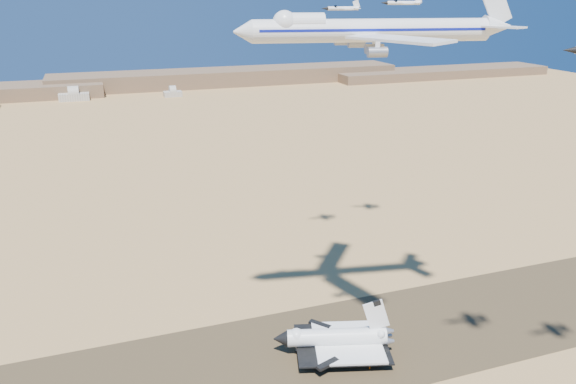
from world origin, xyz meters
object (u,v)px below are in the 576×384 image
object	(u,v)px
chase_jet_d	(342,8)
carrier_747	(364,30)
shuttle	(335,339)
crew_b	(362,359)
crew_c	(367,357)
chase_jet_e	(403,3)
crew_a	(370,367)

from	to	relation	value
chase_jet_d	carrier_747	bearing A→B (deg)	-104.29
shuttle	crew_b	bearing A→B (deg)	-35.29
crew_c	shuttle	bearing A→B (deg)	-20.96
shuttle	chase_jet_d	world-z (taller)	chase_jet_d
shuttle	chase_jet_d	size ratio (longest dim) A/B	2.64
carrier_747	chase_jet_e	distance (m)	73.73
carrier_747	chase_jet_d	xyz separation A→B (m)	(17.79, 52.47, 4.04)
shuttle	carrier_747	distance (m)	91.21
chase_jet_d	crew_c	bearing A→B (deg)	-99.90
shuttle	crew_c	distance (m)	10.94
carrier_747	chase_jet_d	world-z (taller)	carrier_747
crew_b	crew_a	bearing A→B (deg)	171.81
shuttle	crew_b	size ratio (longest dim) A/B	22.70
carrier_747	crew_c	bearing A→B (deg)	-54.42
crew_b	chase_jet_d	bearing A→B (deg)	-32.09
crew_c	chase_jet_d	distance (m)	116.11
chase_jet_e	crew_b	bearing A→B (deg)	-105.72
shuttle	crew_c	world-z (taller)	shuttle
shuttle	carrier_747	bearing A→B (deg)	9.69
carrier_747	crew_a	distance (m)	95.69
crew_a	crew_b	bearing A→B (deg)	7.56
shuttle	crew_b	world-z (taller)	shuttle
chase_jet_d	chase_jet_e	xyz separation A→B (m)	(27.07, 5.77, 1.59)
chase_jet_d	chase_jet_e	world-z (taller)	chase_jet_e
shuttle	chase_jet_e	xyz separation A→B (m)	(49.76, 57.67, 96.71)
crew_c	carrier_747	bearing A→B (deg)	-45.34
chase_jet_e	chase_jet_d	bearing A→B (deg)	-149.37
crew_c	chase_jet_e	xyz separation A→B (m)	(42.04, 64.28, 100.76)
carrier_747	crew_a	size ratio (longest dim) A/B	43.50
crew_a	crew_c	world-z (taller)	crew_a
shuttle	crew_a	distance (m)	13.44
chase_jet_d	chase_jet_e	distance (m)	27.72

